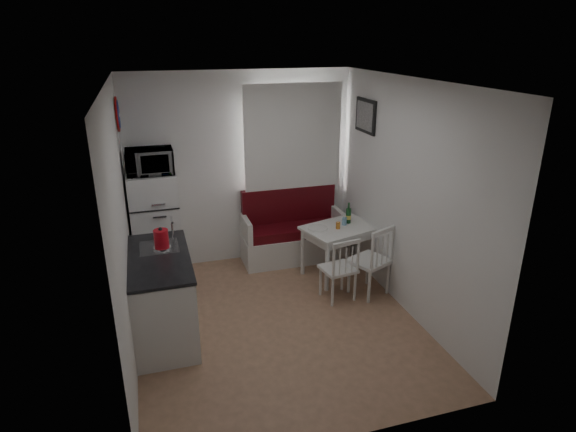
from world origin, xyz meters
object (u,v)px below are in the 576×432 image
bench (292,237)px  fridge (157,228)px  dining_table (340,232)px  wine_bottle (349,213)px  kettle (161,239)px  kitchen_counter (162,295)px  chair_right (373,255)px  microwave (150,161)px  chair_left (341,263)px

bench → fridge: size_ratio=0.97×
dining_table → wine_bottle: size_ratio=3.74×
kettle → fridge: bearing=91.6°
kitchen_counter → wine_bottle: size_ratio=4.72×
dining_table → chair_right: bearing=-93.0°
chair_right → fridge: (-2.43, 1.19, 0.16)m
chair_right → kettle: kettle is taller
microwave → bench: bearing=5.1°
kitchen_counter → kettle: bearing=73.1°
dining_table → fridge: size_ratio=0.72×
fridge → kettle: bearing=-88.4°
kitchen_counter → chair_left: size_ratio=3.04×
fridge → wine_bottle: fridge is taller
chair_left → wine_bottle: (0.41, 0.75, 0.32)m
dining_table → microwave: bearing=151.8°
chair_right → bench: bearing=91.4°
kitchen_counter → bench: size_ratio=0.94×
chair_left → microwave: (-2.02, 1.13, 1.10)m
chair_right → wine_bottle: bearing=66.6°
chair_right → fridge: fridge is taller
dining_table → microwave: 2.53m
chair_right → fridge: 2.71m
dining_table → chair_right: (0.16, -0.66, -0.04)m
wine_bottle → microwave: bearing=171.2°
chair_left → wine_bottle: size_ratio=1.55×
fridge → wine_bottle: size_ratio=5.17×
bench → chair_left: 1.32m
bench → chair_left: (0.20, -1.29, 0.17)m
chair_left → wine_bottle: bearing=53.1°
dining_table → kettle: bearing=177.6°
bench → chair_right: (0.60, -1.30, 0.23)m
fridge → kettle: (0.03, -1.08, 0.30)m
bench → microwave: microwave is taller
kitchen_counter → fridge: fridge is taller
kitchen_counter → wine_bottle: 2.61m
fridge → chair_right: bearing=-26.1°
bench → fridge: 1.87m
microwave → dining_table: bearing=-11.9°
chair_left → chair_right: chair_right is taller
kettle → bench: bearing=33.6°
kitchen_counter → wine_bottle: kitchen_counter is taller
bench → kettle: size_ratio=5.86×
kitchen_counter → microwave: microwave is taller
chair_left → chair_right: (0.41, -0.01, 0.06)m
dining_table → chair_left: bearing=-127.2°
microwave → wine_bottle: (2.43, -0.38, -0.78)m
dining_table → kettle: kettle is taller
bench → dining_table: 0.83m
chair_left → fridge: bearing=141.2°
bench → dining_table: (0.45, -0.64, 0.27)m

